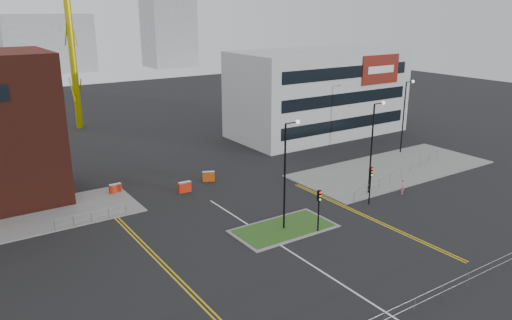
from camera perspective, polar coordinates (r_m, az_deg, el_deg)
The scene contains 24 objects.
ground at distance 35.51m, azimuth 8.50°, elevation -13.09°, with size 200.00×200.00×0.00m, color black.
pavement_right at distance 59.12m, azimuth 15.31°, elevation -0.97°, with size 24.00×10.00×0.12m, color slate.
island_kerb at distance 42.07m, azimuth 3.20°, elevation -7.83°, with size 8.60×4.60×0.08m, color slate.
grass_island at distance 42.06m, azimuth 3.20°, elevation -7.81°, with size 8.00×4.00×0.12m, color #2D541C.
office_block at distance 72.89m, azimuth 7.11°, elevation 7.65°, with size 25.00×12.20×12.00m.
streetlamp_island at distance 40.24m, azimuth 3.57°, elevation -0.80°, with size 1.46×0.36×9.18m.
streetlamp_right_near at distance 49.49m, azimuth 13.29°, elevation 2.18°, with size 1.46×0.36×9.18m.
streetlamp_right_far at distance 64.94m, azimuth 16.67°, elevation 5.39°, with size 1.46×0.36×9.18m.
traffic_light_island at distance 40.80m, azimuth 7.22°, elevation -4.90°, with size 0.28×0.33×3.65m.
traffic_light_right at distance 47.42m, azimuth 12.98°, elevation -2.05°, with size 0.28×0.33×3.65m.
railing_front at distance 31.64m, azimuth 16.13°, elevation -16.06°, with size 24.05×0.05×1.10m.
railing_left at distance 44.95m, azimuth -18.31°, elevation -6.06°, with size 6.05×0.05×1.10m.
railing_right at distance 56.28m, azimuth 16.26°, elevation -1.19°, with size 19.05×5.05×1.10m.
centre_line at distance 36.80m, azimuth 6.37°, elevation -11.84°, with size 0.15×30.00×0.01m, color silver.
yellow_left_a at distance 38.84m, azimuth -11.98°, elevation -10.49°, with size 0.12×24.00×0.01m, color gold.
yellow_left_b at distance 38.94m, azimuth -11.57°, elevation -10.39°, with size 0.12×24.00×0.01m, color gold.
yellow_right_a at distance 45.35m, azimuth 12.39°, elevation -6.37°, with size 0.12×20.00×0.01m, color gold.
yellow_right_b at distance 45.55m, azimuth 12.65°, elevation -6.28°, with size 0.12×20.00×0.01m, color gold.
skyline_b at distance 155.83m, azimuth -22.74°, elevation 12.17°, with size 24.00×12.00×16.00m, color gray.
skyline_c at distance 161.58m, azimuth -9.99°, elevation 15.46°, with size 14.00×12.00×28.00m, color gray.
pedestrian at distance 51.45m, azimuth 16.46°, elevation -2.92°, with size 0.56×0.37×1.54m, color tan.
barrier_left at distance 51.46m, azimuth -15.78°, elevation -3.13°, with size 1.21×0.45×1.00m.
barrier_mid at distance 53.22m, azimuth -5.44°, elevation -1.83°, with size 1.34×0.90×1.07m.
barrier_right at distance 50.39m, azimuth -8.15°, elevation -3.02°, with size 1.29×0.48×1.07m.
Camera 1 is at (-21.13, -22.38, 17.70)m, focal length 35.00 mm.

